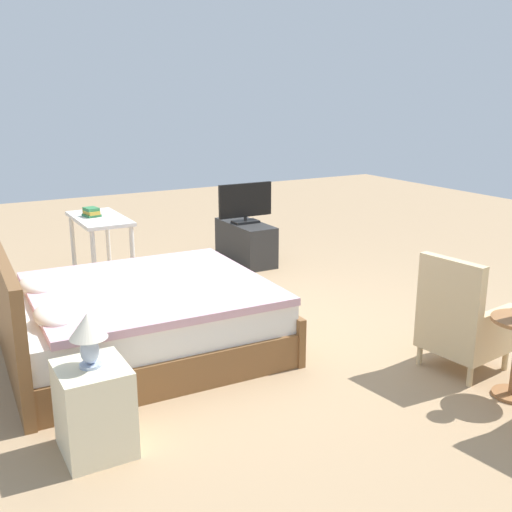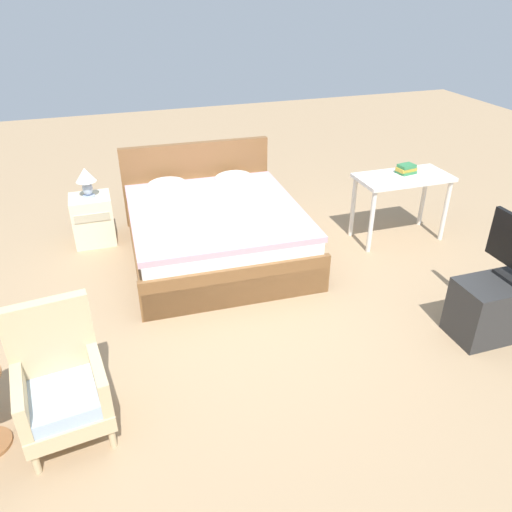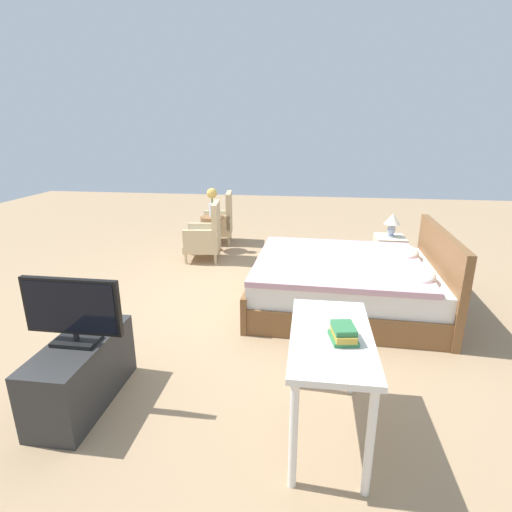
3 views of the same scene
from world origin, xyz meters
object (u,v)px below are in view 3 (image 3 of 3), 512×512
object	(u,v)px
bed	(348,283)
flower_vase	(212,199)
book_stack	(343,333)
armchair_by_window_left	(220,222)
tv_flatscreen	(72,310)
armchair_by_window_right	(206,237)
nightstand	(389,255)
tv_stand	(82,372)
side_table	(213,229)
vanity_desk	(330,350)
table_lamp	(392,222)

from	to	relation	value
bed	flower_vase	bearing A→B (deg)	-134.20
bed	book_stack	bearing A→B (deg)	-6.35
bed	armchair_by_window_left	bearing A→B (deg)	-140.76
bed	tv_flatscreen	size ratio (longest dim) A/B	2.96
bed	armchair_by_window_right	bearing A→B (deg)	-126.16
nightstand	bed	bearing A→B (deg)	-28.51
bed	book_stack	xyz separation A→B (m)	(2.16, -0.24, 0.51)
armchair_by_window_right	tv_stand	xyz separation A→B (m)	(3.54, -0.04, -0.12)
tv_stand	book_stack	distance (m)	1.97
bed	side_table	xyz separation A→B (m)	(-2.03, -2.09, 0.07)
bed	tv_flatscreen	xyz separation A→B (m)	(2.02, -2.13, 0.47)
side_table	book_stack	xyz separation A→B (m)	(4.19, 1.85, 0.43)
side_table	nightstand	xyz separation A→B (m)	(0.80, 2.76, -0.09)
flower_vase	tv_stand	distance (m)	4.09
tv_flatscreen	vanity_desk	distance (m)	1.83
nightstand	tv_stand	size ratio (longest dim) A/B	0.58
side_table	table_lamp	bearing A→B (deg)	73.91
nightstand	book_stack	world-z (taller)	book_stack
armchair_by_window_right	vanity_desk	size ratio (longest dim) A/B	0.88
tv_stand	tv_flatscreen	bearing A→B (deg)	-0.36
bed	flower_vase	distance (m)	2.97
bed	flower_vase	size ratio (longest dim) A/B	4.51
table_lamp	book_stack	distance (m)	3.51
side_table	flower_vase	xyz separation A→B (m)	(0.00, -0.00, 0.51)
side_table	vanity_desk	bearing A→B (deg)	23.38
table_lamp	vanity_desk	size ratio (longest dim) A/B	0.32
side_table	flower_vase	distance (m)	0.51
flower_vase	book_stack	size ratio (longest dim) A/B	2.12
tv_flatscreen	book_stack	size ratio (longest dim) A/B	3.22
table_lamp	vanity_desk	bearing A→B (deg)	-16.39
armchair_by_window_right	armchair_by_window_left	bearing A→B (deg)	-180.00
nightstand	tv_stand	distance (m)	4.29
nightstand	book_stack	size ratio (longest dim) A/B	2.45
armchair_by_window_right	table_lamp	distance (m)	2.80
armchair_by_window_left	nightstand	xyz separation A→B (m)	(1.32, 2.76, -0.10)
armchair_by_window_left	vanity_desk	world-z (taller)	armchair_by_window_left
bed	side_table	size ratio (longest dim) A/B	3.64
nightstand	tv_flatscreen	size ratio (longest dim) A/B	0.76
armchair_by_window_left	book_stack	xyz separation A→B (m)	(4.71, 1.85, 0.43)
armchair_by_window_left	side_table	bearing A→B (deg)	-0.39
tv_stand	book_stack	size ratio (longest dim) A/B	4.26
flower_vase	table_lamp	bearing A→B (deg)	73.91
nightstand	flower_vase	bearing A→B (deg)	-106.09
tv_stand	vanity_desk	xyz separation A→B (m)	(0.08, 1.82, 0.39)
tv_stand	tv_flatscreen	distance (m)	0.51
tv_stand	tv_flatscreen	world-z (taller)	tv_flatscreen
bed	book_stack	distance (m)	2.23
tv_stand	side_table	bearing A→B (deg)	179.45
table_lamp	tv_flatscreen	world-z (taller)	tv_flatscreen
table_lamp	flower_vase	bearing A→B (deg)	-106.09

